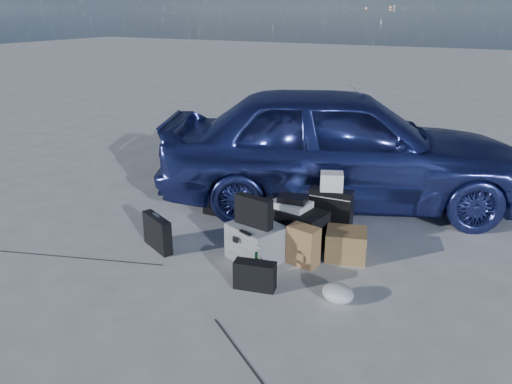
% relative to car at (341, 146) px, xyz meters
% --- Properties ---
extents(ground, '(60.00, 60.00, 0.00)m').
position_rel_car_xyz_m(ground, '(-0.26, -2.10, -0.73)').
color(ground, beige).
rests_on(ground, ground).
extents(car, '(4.63, 3.27, 1.46)m').
position_rel_car_xyz_m(car, '(0.00, 0.00, 0.00)').
color(car, '#374394').
rests_on(car, ground).
extents(pelican_case, '(0.59, 0.54, 0.35)m').
position_rel_car_xyz_m(pelican_case, '(-0.20, -1.79, -0.56)').
color(pelican_case, '#999C9E').
rests_on(pelican_case, ground).
extents(laptop_bag, '(0.40, 0.16, 0.29)m').
position_rel_car_xyz_m(laptop_bag, '(-0.22, -1.81, -0.23)').
color(laptop_bag, black).
rests_on(laptop_bag, pelican_case).
extents(briefcase, '(0.45, 0.28, 0.35)m').
position_rel_car_xyz_m(briefcase, '(-1.18, -2.06, -0.56)').
color(briefcase, black).
rests_on(briefcase, ground).
extents(suitcase_left, '(0.48, 0.19, 0.61)m').
position_rel_car_xyz_m(suitcase_left, '(-1.05, -1.01, -0.42)').
color(suitcase_left, black).
rests_on(suitcase_left, ground).
extents(suitcase_right, '(0.45, 0.18, 0.54)m').
position_rel_car_xyz_m(suitcase_right, '(0.26, -1.00, -0.46)').
color(suitcase_right, black).
rests_on(suitcase_right, ground).
extents(white_carton, '(0.28, 0.25, 0.18)m').
position_rel_car_xyz_m(white_carton, '(0.25, -1.01, -0.10)').
color(white_carton, silver).
rests_on(white_carton, suitcase_right).
extents(duffel_bag, '(0.81, 0.46, 0.38)m').
position_rel_car_xyz_m(duffel_bag, '(-0.07, -1.31, -0.54)').
color(duffel_bag, black).
rests_on(duffel_bag, ground).
extents(flat_box_white, '(0.41, 0.33, 0.07)m').
position_rel_car_xyz_m(flat_box_white, '(-0.06, -1.29, -0.32)').
color(flat_box_white, silver).
rests_on(flat_box_white, duffel_bag).
extents(flat_box_black, '(0.30, 0.23, 0.06)m').
position_rel_car_xyz_m(flat_box_black, '(-0.05, -1.29, -0.25)').
color(flat_box_black, black).
rests_on(flat_box_black, flat_box_white).
extents(kraft_bag, '(0.31, 0.22, 0.38)m').
position_rel_car_xyz_m(kraft_bag, '(0.24, -1.68, -0.54)').
color(kraft_bag, olive).
rests_on(kraft_bag, ground).
extents(cardboard_box, '(0.46, 0.43, 0.29)m').
position_rel_car_xyz_m(cardboard_box, '(0.56, -1.37, -0.59)').
color(cardboard_box, olive).
rests_on(cardboard_box, ground).
extents(plastic_bag, '(0.33, 0.30, 0.15)m').
position_rel_car_xyz_m(plastic_bag, '(0.75, -2.14, -0.66)').
color(plastic_bag, silver).
rests_on(plastic_bag, ground).
extents(messenger_bag, '(0.38, 0.21, 0.25)m').
position_rel_car_xyz_m(messenger_bag, '(0.05, -2.28, -0.61)').
color(messenger_bag, black).
rests_on(messenger_bag, ground).
extents(green_bottle, '(0.09, 0.09, 0.27)m').
position_rel_car_xyz_m(green_bottle, '(-0.02, -2.14, -0.60)').
color(green_bottle, black).
rests_on(green_bottle, ground).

